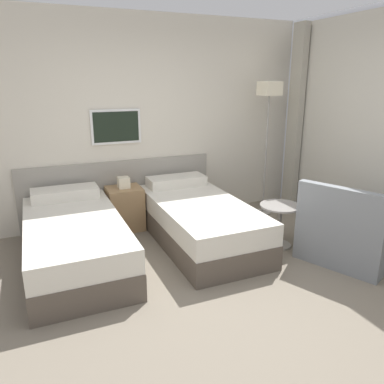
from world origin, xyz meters
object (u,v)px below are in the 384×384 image
at_px(floor_lamp, 269,104).
at_px(side_table, 280,217).
at_px(nightstand, 125,208).
at_px(armchair, 347,234).
at_px(bed_near_door, 75,240).
at_px(bed_near_window, 199,221).

bearing_deg(floor_lamp, side_table, -114.36).
distance_m(nightstand, armchair, 2.69).
bearing_deg(nightstand, floor_lamp, -5.78).
relative_size(bed_near_door, nightstand, 2.85).
xyz_separation_m(bed_near_window, side_table, (0.81, -0.49, 0.09)).
relative_size(nightstand, floor_lamp, 0.38).
xyz_separation_m(nightstand, side_table, (1.53, -1.23, 0.07)).
xyz_separation_m(nightstand, floor_lamp, (2.00, -0.20, 1.29)).
distance_m(side_table, armchair, 0.75).
relative_size(floor_lamp, side_table, 3.69).
xyz_separation_m(bed_near_window, nightstand, (-0.72, 0.74, 0.03)).
bearing_deg(armchair, bed_near_window, 26.22).
height_order(side_table, armchair, armchair).
distance_m(bed_near_window, floor_lamp, 1.91).
bearing_deg(bed_near_door, bed_near_window, 0.00).
bearing_deg(floor_lamp, bed_near_door, -168.85).
height_order(floor_lamp, side_table, floor_lamp).
xyz_separation_m(floor_lamp, side_table, (-0.46, -1.03, -1.22)).
bearing_deg(armchair, side_table, 14.47).
relative_size(nightstand, armchair, 0.63).
relative_size(bed_near_door, floor_lamp, 1.07).
height_order(bed_near_door, bed_near_window, same).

